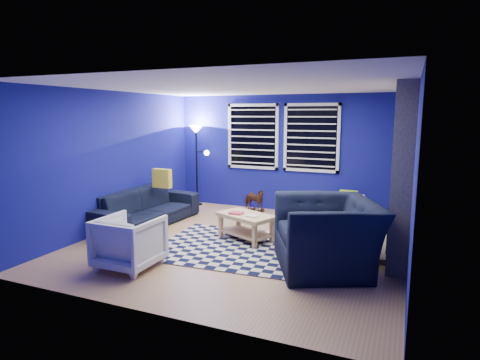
{
  "coord_description": "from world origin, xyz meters",
  "views": [
    {
      "loc": [
        2.42,
        -5.78,
        2.08
      ],
      "look_at": [
        -0.14,
        0.3,
        1.0
      ],
      "focal_mm": 30.0,
      "sensor_mm": 36.0,
      "label": 1
    }
  ],
  "objects_px": {
    "tv": "(410,153)",
    "armchair_big": "(327,234)",
    "cabinet": "(348,209)",
    "armchair_bent": "(129,242)",
    "rocking_horse": "(254,200)",
    "sofa": "(146,207)",
    "floor_lamp": "(197,140)",
    "coffee_table": "(246,221)"
  },
  "relations": [
    {
      "from": "tv",
      "to": "sofa",
      "type": "relative_size",
      "value": 0.43
    },
    {
      "from": "armchair_bent",
      "to": "rocking_horse",
      "type": "bearing_deg",
      "value": -97.97
    },
    {
      "from": "tv",
      "to": "sofa",
      "type": "bearing_deg",
      "value": -160.09
    },
    {
      "from": "armchair_bent",
      "to": "rocking_horse",
      "type": "relative_size",
      "value": 1.39
    },
    {
      "from": "floor_lamp",
      "to": "armchair_bent",
      "type": "bearing_deg",
      "value": -74.98
    },
    {
      "from": "armchair_bent",
      "to": "cabinet",
      "type": "distance_m",
      "value": 4.28
    },
    {
      "from": "rocking_horse",
      "to": "coffee_table",
      "type": "xyz_separation_m",
      "value": [
        0.52,
        -1.72,
        0.01
      ]
    },
    {
      "from": "armchair_big",
      "to": "tv",
      "type": "bearing_deg",
      "value": 133.65
    },
    {
      "from": "coffee_table",
      "to": "cabinet",
      "type": "relative_size",
      "value": 1.52
    },
    {
      "from": "cabinet",
      "to": "floor_lamp",
      "type": "distance_m",
      "value": 3.65
    },
    {
      "from": "tv",
      "to": "coffee_table",
      "type": "relative_size",
      "value": 0.93
    },
    {
      "from": "rocking_horse",
      "to": "armchair_bent",
      "type": "bearing_deg",
      "value": -171.81
    },
    {
      "from": "tv",
      "to": "cabinet",
      "type": "distance_m",
      "value": 1.53
    },
    {
      "from": "armchair_bent",
      "to": "floor_lamp",
      "type": "bearing_deg",
      "value": -74.68
    },
    {
      "from": "armchair_big",
      "to": "coffee_table",
      "type": "bearing_deg",
      "value": -140.13
    },
    {
      "from": "tv",
      "to": "rocking_horse",
      "type": "xyz_separation_m",
      "value": [
        -2.96,
        -0.07,
        -1.09
      ]
    },
    {
      "from": "tv",
      "to": "armchair_big",
      "type": "height_order",
      "value": "tv"
    },
    {
      "from": "coffee_table",
      "to": "cabinet",
      "type": "height_order",
      "value": "cabinet"
    },
    {
      "from": "cabinet",
      "to": "armchair_big",
      "type": "bearing_deg",
      "value": -99.6
    },
    {
      "from": "armchair_bent",
      "to": "cabinet",
      "type": "relative_size",
      "value": 1.12
    },
    {
      "from": "tv",
      "to": "armchair_bent",
      "type": "xyz_separation_m",
      "value": [
        -3.46,
        -3.52,
        -1.04
      ]
    },
    {
      "from": "sofa",
      "to": "armchair_big",
      "type": "height_order",
      "value": "armchair_big"
    },
    {
      "from": "armchair_big",
      "to": "rocking_horse",
      "type": "bearing_deg",
      "value": -165.41
    },
    {
      "from": "armchair_bent",
      "to": "floor_lamp",
      "type": "height_order",
      "value": "floor_lamp"
    },
    {
      "from": "tv",
      "to": "armchair_big",
      "type": "bearing_deg",
      "value": -111.44
    },
    {
      "from": "tv",
      "to": "armchair_bent",
      "type": "distance_m",
      "value": 5.05
    },
    {
      "from": "sofa",
      "to": "coffee_table",
      "type": "relative_size",
      "value": 2.15
    },
    {
      "from": "tv",
      "to": "armchair_big",
      "type": "relative_size",
      "value": 0.69
    },
    {
      "from": "tv",
      "to": "rocking_horse",
      "type": "relative_size",
      "value": 1.76
    },
    {
      "from": "sofa",
      "to": "armchair_bent",
      "type": "relative_size",
      "value": 2.92
    },
    {
      "from": "tv",
      "to": "floor_lamp",
      "type": "xyz_separation_m",
      "value": [
        -4.47,
        0.25,
        0.1
      ]
    },
    {
      "from": "coffee_table",
      "to": "floor_lamp",
      "type": "relative_size",
      "value": 0.59
    },
    {
      "from": "coffee_table",
      "to": "tv",
      "type": "bearing_deg",
      "value": 36.21
    },
    {
      "from": "tv",
      "to": "floor_lamp",
      "type": "relative_size",
      "value": 0.55
    },
    {
      "from": "sofa",
      "to": "rocking_horse",
      "type": "height_order",
      "value": "sofa"
    },
    {
      "from": "sofa",
      "to": "cabinet",
      "type": "distance_m",
      "value": 3.88
    },
    {
      "from": "sofa",
      "to": "floor_lamp",
      "type": "bearing_deg",
      "value": 1.97
    },
    {
      "from": "rocking_horse",
      "to": "floor_lamp",
      "type": "xyz_separation_m",
      "value": [
        -1.51,
        0.32,
        1.19
      ]
    },
    {
      "from": "cabinet",
      "to": "floor_lamp",
      "type": "xyz_separation_m",
      "value": [
        -3.43,
        0.24,
        1.22
      ]
    },
    {
      "from": "armchair_bent",
      "to": "coffee_table",
      "type": "xyz_separation_m",
      "value": [
        1.02,
        1.73,
        -0.04
      ]
    },
    {
      "from": "cabinet",
      "to": "armchair_bent",
      "type": "bearing_deg",
      "value": -135.58
    },
    {
      "from": "tv",
      "to": "sofa",
      "type": "distance_m",
      "value": 4.95
    }
  ]
}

